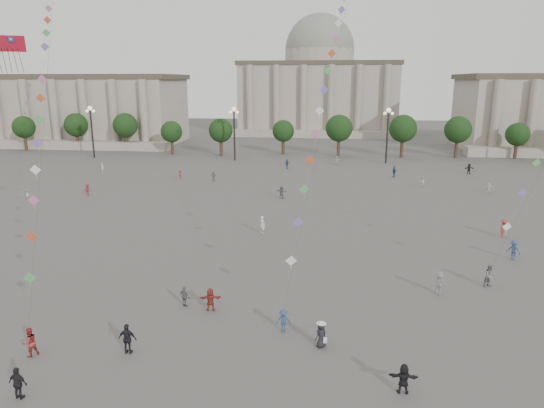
# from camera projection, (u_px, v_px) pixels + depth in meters

# --- Properties ---
(ground) EXTENTS (360.00, 360.00, 0.00)m
(ground) POSITION_uv_depth(u_px,v_px,m) (255.00, 349.00, 29.06)
(ground) COLOR #504E4C
(ground) RESTS_ON ground
(hall_west) EXTENTS (84.00, 26.22, 17.20)m
(hall_west) POSITION_uv_depth(u_px,v_px,m) (25.00, 109.00, 126.00)
(hall_west) COLOR #A6988B
(hall_west) RESTS_ON ground
(hall_central) EXTENTS (48.30, 34.30, 35.50)m
(hall_central) POSITION_uv_depth(u_px,v_px,m) (319.00, 85.00, 149.86)
(hall_central) COLOR #A6988B
(hall_central) RESTS_ON ground
(tree_row) EXTENTS (137.12, 5.12, 8.00)m
(tree_row) POSITION_uv_depth(u_px,v_px,m) (311.00, 131.00, 102.76)
(tree_row) COLOR #38251C
(tree_row) RESTS_ON ground
(lamp_post_far_west) EXTENTS (2.00, 0.90, 10.65)m
(lamp_post_far_west) POSITION_uv_depth(u_px,v_px,m) (91.00, 122.00, 99.80)
(lamp_post_far_west) COLOR #262628
(lamp_post_far_west) RESTS_ON ground
(lamp_post_mid_west) EXTENTS (2.00, 0.90, 10.65)m
(lamp_post_mid_west) POSITION_uv_depth(u_px,v_px,m) (234.00, 124.00, 96.32)
(lamp_post_mid_west) COLOR #262628
(lamp_post_mid_west) RESTS_ON ground
(lamp_post_mid_east) EXTENTS (2.00, 0.90, 10.65)m
(lamp_post_mid_east) POSITION_uv_depth(u_px,v_px,m) (388.00, 125.00, 92.85)
(lamp_post_mid_east) COLOR #262628
(lamp_post_mid_east) RESTS_ON ground
(person_crowd_0) EXTENTS (1.10, 0.96, 1.78)m
(person_crowd_0) POSITION_uv_depth(u_px,v_px,m) (287.00, 164.00, 88.57)
(person_crowd_0) COLOR #38487E
(person_crowd_0) RESTS_ON ground
(person_crowd_1) EXTENTS (0.84, 0.91, 1.50)m
(person_crowd_1) POSITION_uv_depth(u_px,v_px,m) (28.00, 195.00, 65.02)
(person_crowd_1) COLOR silver
(person_crowd_1) RESTS_ON ground
(person_crowd_2) EXTENTS (1.07, 1.27, 1.71)m
(person_crowd_2) POSITION_uv_depth(u_px,v_px,m) (88.00, 190.00, 67.74)
(person_crowd_2) COLOR maroon
(person_crowd_2) RESTS_ON ground
(person_crowd_3) EXTENTS (1.53, 0.54, 1.63)m
(person_crowd_3) POSITION_uv_depth(u_px,v_px,m) (404.00, 379.00, 24.83)
(person_crowd_3) COLOR black
(person_crowd_3) RESTS_ON ground
(person_crowd_4) EXTENTS (1.60, 1.19, 1.67)m
(person_crowd_4) POSITION_uv_depth(u_px,v_px,m) (337.00, 160.00, 92.79)
(person_crowd_4) COLOR silver
(person_crowd_4) RESTS_ON ground
(person_crowd_6) EXTENTS (1.32, 0.98, 1.81)m
(person_crowd_6) POSITION_uv_depth(u_px,v_px,m) (439.00, 283.00, 36.27)
(person_crowd_6) COLOR slate
(person_crowd_6) RESTS_ON ground
(person_crowd_7) EXTENTS (1.46, 0.59, 1.53)m
(person_crowd_7) POSITION_uv_depth(u_px,v_px,m) (489.00, 188.00, 69.37)
(person_crowd_7) COLOR silver
(person_crowd_7) RESTS_ON ground
(person_crowd_8) EXTENTS (1.36, 1.36, 1.89)m
(person_crowd_8) POSITION_uv_depth(u_px,v_px,m) (504.00, 228.00, 49.65)
(person_crowd_8) COLOR #973729
(person_crowd_8) RESTS_ON ground
(person_crowd_9) EXTENTS (1.74, 0.86, 1.80)m
(person_crowd_9) POSITION_uv_depth(u_px,v_px,m) (469.00, 169.00, 83.59)
(person_crowd_9) COLOR black
(person_crowd_9) RESTS_ON ground
(person_crowd_10) EXTENTS (0.44, 0.65, 1.73)m
(person_crowd_10) POSITION_uv_depth(u_px,v_px,m) (103.00, 168.00, 84.44)
(person_crowd_10) COLOR beige
(person_crowd_10) RESTS_ON ground
(person_crowd_12) EXTENTS (1.69, 1.01, 1.74)m
(person_crowd_12) POSITION_uv_depth(u_px,v_px,m) (282.00, 192.00, 66.30)
(person_crowd_12) COLOR slate
(person_crowd_12) RESTS_ON ground
(person_crowd_13) EXTENTS (0.84, 0.79, 1.92)m
(person_crowd_13) POSITION_uv_depth(u_px,v_px,m) (262.00, 225.00, 50.81)
(person_crowd_13) COLOR silver
(person_crowd_13) RESTS_ON ground
(person_crowd_14) EXTENTS (1.38, 1.31, 1.88)m
(person_crowd_14) POSITION_uv_depth(u_px,v_px,m) (514.00, 250.00, 43.32)
(person_crowd_14) COLOR #334874
(person_crowd_14) RESTS_ON ground
(person_crowd_16) EXTENTS (0.90, 0.39, 1.52)m
(person_crowd_16) POSITION_uv_depth(u_px,v_px,m) (214.00, 176.00, 77.61)
(person_crowd_16) COLOR slate
(person_crowd_16) RESTS_ON ground
(person_crowd_17) EXTENTS (1.05, 1.15, 1.55)m
(person_crowd_17) POSITION_uv_depth(u_px,v_px,m) (180.00, 175.00, 79.09)
(person_crowd_17) COLOR #963829
(person_crowd_17) RESTS_ON ground
(person_crowd_19) EXTENTS (0.92, 1.21, 1.90)m
(person_crowd_19) POSITION_uv_depth(u_px,v_px,m) (394.00, 172.00, 80.75)
(person_crowd_19) COLOR #355779
(person_crowd_19) RESTS_ON ground
(person_crowd_20) EXTENTS (0.80, 0.93, 1.64)m
(person_crowd_20) POSITION_uv_depth(u_px,v_px,m) (422.00, 182.00, 73.26)
(person_crowd_20) COLOR silver
(person_crowd_20) RESTS_ON ground
(tourist_1) EXTENTS (1.07, 0.55, 1.75)m
(tourist_1) POSITION_uv_depth(u_px,v_px,m) (18.00, 383.00, 24.36)
(tourist_1) COLOR black
(tourist_1) RESTS_ON ground
(tourist_2) EXTENTS (1.60, 0.77, 1.66)m
(tourist_2) POSITION_uv_depth(u_px,v_px,m) (210.00, 299.00, 33.80)
(tourist_2) COLOR maroon
(tourist_2) RESTS_ON ground
(tourist_3) EXTENTS (0.97, 0.74, 1.53)m
(tourist_3) POSITION_uv_depth(u_px,v_px,m) (185.00, 296.00, 34.42)
(tourist_3) COLOR slate
(tourist_3) RESTS_ON ground
(tourist_4) EXTENTS (1.12, 0.49, 1.88)m
(tourist_4) POSITION_uv_depth(u_px,v_px,m) (128.00, 339.00, 28.43)
(tourist_4) COLOR black
(tourist_4) RESTS_ON ground
(kite_flyer_0) EXTENTS (1.04, 1.09, 1.76)m
(kite_flyer_0) POSITION_uv_depth(u_px,v_px,m) (30.00, 342.00, 28.18)
(kite_flyer_0) COLOR maroon
(kite_flyer_0) RESTS_ON ground
(kite_flyer_1) EXTENTS (1.06, 0.69, 1.54)m
(kite_flyer_1) POSITION_uv_depth(u_px,v_px,m) (284.00, 321.00, 30.91)
(kite_flyer_1) COLOR navy
(kite_flyer_1) RESTS_ON ground
(kite_flyer_2) EXTENTS (1.08, 0.98, 1.81)m
(kite_flyer_2) POSITION_uv_depth(u_px,v_px,m) (490.00, 276.00, 37.70)
(kite_flyer_2) COLOR slate
(kite_flyer_2) RESTS_ON ground
(hat_person) EXTENTS (0.93, 0.92, 1.69)m
(hat_person) POSITION_uv_depth(u_px,v_px,m) (321.00, 334.00, 29.13)
(hat_person) COLOR black
(hat_person) RESTS_ON ground
(dragon_kite) EXTENTS (3.43, 8.58, 23.15)m
(dragon_kite) POSITION_uv_depth(u_px,v_px,m) (6.00, 57.00, 32.29)
(dragon_kite) COLOR red
(dragon_kite) RESTS_ON ground
(kite_train_west) EXTENTS (24.73, 51.99, 70.30)m
(kite_train_west) POSITION_uv_depth(u_px,v_px,m) (49.00, 15.00, 51.24)
(kite_train_west) COLOR #3F3F3F
(kite_train_west) RESTS_ON ground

